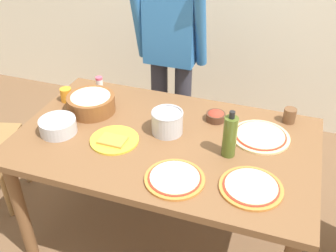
{
  "coord_description": "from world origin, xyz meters",
  "views": [
    {
      "loc": [
        0.57,
        -1.6,
        1.99
      ],
      "look_at": [
        0.0,
        0.05,
        0.81
      ],
      "focal_mm": 42.0,
      "sensor_mm": 36.0,
      "label": 1
    }
  ],
  "objects_px": {
    "dining_table": "(165,152)",
    "person_cook": "(171,49)",
    "steel_pot": "(167,122)",
    "cup_orange": "(66,95)",
    "pizza_second_cooked": "(251,187)",
    "small_sauce_bowl": "(216,116)",
    "salt_shaker": "(100,85)",
    "pizza_raw_on_board": "(260,136)",
    "cup_small_brown": "(290,116)",
    "popcorn_bowl": "(91,102)",
    "pizza_cooked_on_tray": "(175,178)",
    "plate_with_slice": "(114,140)",
    "mixing_bowl_steel": "(58,126)",
    "olive_oil_bottle": "(230,136)"
  },
  "relations": [
    {
      "from": "dining_table",
      "to": "person_cook",
      "type": "distance_m",
      "value": 0.83
    },
    {
      "from": "steel_pot",
      "to": "cup_orange",
      "type": "bearing_deg",
      "value": 170.48
    },
    {
      "from": "pizza_second_cooked",
      "to": "small_sauce_bowl",
      "type": "height_order",
      "value": "small_sauce_bowl"
    },
    {
      "from": "salt_shaker",
      "to": "cup_orange",
      "type": "bearing_deg",
      "value": -130.35
    },
    {
      "from": "pizza_raw_on_board",
      "to": "cup_orange",
      "type": "xyz_separation_m",
      "value": [
        -1.19,
        0.0,
        0.03
      ]
    },
    {
      "from": "small_sauce_bowl",
      "to": "cup_small_brown",
      "type": "relative_size",
      "value": 1.29
    },
    {
      "from": "popcorn_bowl",
      "to": "cup_small_brown",
      "type": "xyz_separation_m",
      "value": [
        1.12,
        0.26,
        -0.02
      ]
    },
    {
      "from": "pizza_raw_on_board",
      "to": "small_sauce_bowl",
      "type": "bearing_deg",
      "value": 161.41
    },
    {
      "from": "pizza_second_cooked",
      "to": "pizza_cooked_on_tray",
      "type": "bearing_deg",
      "value": -170.69
    },
    {
      "from": "dining_table",
      "to": "small_sauce_bowl",
      "type": "xyz_separation_m",
      "value": [
        0.21,
        0.27,
        0.12
      ]
    },
    {
      "from": "plate_with_slice",
      "to": "mixing_bowl_steel",
      "type": "height_order",
      "value": "mixing_bowl_steel"
    },
    {
      "from": "pizza_second_cooked",
      "to": "cup_small_brown",
      "type": "height_order",
      "value": "cup_small_brown"
    },
    {
      "from": "pizza_second_cooked",
      "to": "salt_shaker",
      "type": "xyz_separation_m",
      "value": [
        -1.06,
        0.59,
        0.04
      ]
    },
    {
      "from": "plate_with_slice",
      "to": "cup_orange",
      "type": "height_order",
      "value": "cup_orange"
    },
    {
      "from": "pizza_second_cooked",
      "to": "small_sauce_bowl",
      "type": "bearing_deg",
      "value": 119.31
    },
    {
      "from": "olive_oil_bottle",
      "to": "cup_small_brown",
      "type": "bearing_deg",
      "value": 56.97
    },
    {
      "from": "pizza_second_cooked",
      "to": "person_cook",
      "type": "bearing_deg",
      "value": 125.78
    },
    {
      "from": "small_sauce_bowl",
      "to": "salt_shaker",
      "type": "relative_size",
      "value": 1.04
    },
    {
      "from": "pizza_second_cooked",
      "to": "mixing_bowl_steel",
      "type": "relative_size",
      "value": 1.46
    },
    {
      "from": "pizza_raw_on_board",
      "to": "mixing_bowl_steel",
      "type": "bearing_deg",
      "value": -163.75
    },
    {
      "from": "pizza_cooked_on_tray",
      "to": "cup_orange",
      "type": "distance_m",
      "value": 0.98
    },
    {
      "from": "steel_pot",
      "to": "salt_shaker",
      "type": "distance_m",
      "value": 0.62
    },
    {
      "from": "cup_small_brown",
      "to": "pizza_cooked_on_tray",
      "type": "bearing_deg",
      "value": -124.17
    },
    {
      "from": "dining_table",
      "to": "person_cook",
      "type": "height_order",
      "value": "person_cook"
    },
    {
      "from": "pizza_second_cooked",
      "to": "cup_small_brown",
      "type": "xyz_separation_m",
      "value": [
        0.11,
        0.62,
        0.03
      ]
    },
    {
      "from": "dining_table",
      "to": "small_sauce_bowl",
      "type": "relative_size",
      "value": 14.55
    },
    {
      "from": "salt_shaker",
      "to": "person_cook",
      "type": "bearing_deg",
      "value": 49.83
    },
    {
      "from": "dining_table",
      "to": "plate_with_slice",
      "type": "bearing_deg",
      "value": -156.3
    },
    {
      "from": "pizza_raw_on_board",
      "to": "pizza_second_cooked",
      "type": "height_order",
      "value": "same"
    },
    {
      "from": "mixing_bowl_steel",
      "to": "plate_with_slice",
      "type": "bearing_deg",
      "value": 3.79
    },
    {
      "from": "person_cook",
      "to": "pizza_raw_on_board",
      "type": "bearing_deg",
      "value": -39.59
    },
    {
      "from": "dining_table",
      "to": "pizza_raw_on_board",
      "type": "xyz_separation_m",
      "value": [
        0.48,
        0.18,
        0.1
      ]
    },
    {
      "from": "mixing_bowl_steel",
      "to": "cup_orange",
      "type": "distance_m",
      "value": 0.34
    },
    {
      "from": "small_sauce_bowl",
      "to": "steel_pot",
      "type": "distance_m",
      "value": 0.3
    },
    {
      "from": "cup_orange",
      "to": "cup_small_brown",
      "type": "xyz_separation_m",
      "value": [
        1.32,
        0.2,
        0.0
      ]
    },
    {
      "from": "small_sauce_bowl",
      "to": "steel_pot",
      "type": "bearing_deg",
      "value": -137.75
    },
    {
      "from": "pizza_cooked_on_tray",
      "to": "plate_with_slice",
      "type": "relative_size",
      "value": 1.09
    },
    {
      "from": "pizza_raw_on_board",
      "to": "person_cook",
      "type": "bearing_deg",
      "value": 140.41
    },
    {
      "from": "steel_pot",
      "to": "cup_orange",
      "type": "height_order",
      "value": "steel_pot"
    },
    {
      "from": "steel_pot",
      "to": "pizza_cooked_on_tray",
      "type": "bearing_deg",
      "value": -65.95
    },
    {
      "from": "cup_orange",
      "to": "plate_with_slice",
      "type": "bearing_deg",
      "value": -32.27
    },
    {
      "from": "person_cook",
      "to": "cup_small_brown",
      "type": "relative_size",
      "value": 19.06
    },
    {
      "from": "mixing_bowl_steel",
      "to": "olive_oil_bottle",
      "type": "distance_m",
      "value": 0.93
    },
    {
      "from": "plate_with_slice",
      "to": "salt_shaker",
      "type": "bearing_deg",
      "value": 124.66
    },
    {
      "from": "pizza_second_cooked",
      "to": "cup_orange",
      "type": "height_order",
      "value": "cup_orange"
    },
    {
      "from": "plate_with_slice",
      "to": "cup_orange",
      "type": "distance_m",
      "value": 0.54
    },
    {
      "from": "dining_table",
      "to": "pizza_cooked_on_tray",
      "type": "bearing_deg",
      "value": -62.87
    },
    {
      "from": "small_sauce_bowl",
      "to": "steel_pot",
      "type": "relative_size",
      "value": 0.63
    },
    {
      "from": "mixing_bowl_steel",
      "to": "pizza_raw_on_board",
      "type": "bearing_deg",
      "value": 16.25
    },
    {
      "from": "plate_with_slice",
      "to": "cup_small_brown",
      "type": "relative_size",
      "value": 3.06
    }
  ]
}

